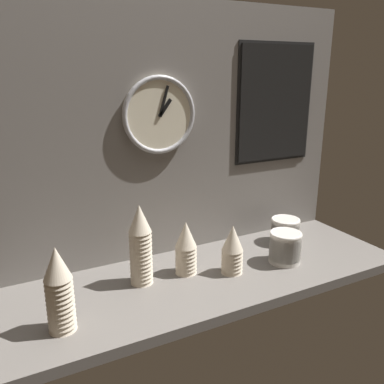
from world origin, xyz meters
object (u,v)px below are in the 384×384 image
(bowl_stack_far_right, at_px, (285,230))
(bowl_stack_right, at_px, (285,247))
(wall_clock, at_px, (159,115))
(cup_stack_center_left, at_px, (141,245))
(menu_board, at_px, (275,103))
(cup_stack_center, at_px, (186,248))
(cup_stack_far_left, at_px, (59,290))
(cup_stack_center_right, at_px, (232,249))

(bowl_stack_far_right, height_order, bowl_stack_right, bowl_stack_right)
(bowl_stack_right, height_order, wall_clock, wall_clock)
(cup_stack_center_left, distance_m, menu_board, 0.91)
(cup_stack_center, height_order, menu_board, menu_board)
(bowl_stack_right, distance_m, wall_clock, 0.75)
(cup_stack_far_left, bearing_deg, cup_stack_center_right, 6.23)
(cup_stack_center_right, height_order, bowl_stack_far_right, cup_stack_center_right)
(cup_stack_center, bearing_deg, cup_stack_center_left, 177.77)
(bowl_stack_right, bearing_deg, cup_stack_center_left, 169.19)
(cup_stack_far_left, bearing_deg, cup_stack_center_left, 26.69)
(cup_stack_center_right, distance_m, cup_stack_far_left, 0.68)
(cup_stack_center_right, height_order, bowl_stack_right, cup_stack_center_right)
(cup_stack_center_left, xyz_separation_m, wall_clock, (0.17, 0.19, 0.45))
(cup_stack_center_left, relative_size, wall_clock, 1.01)
(bowl_stack_far_right, xyz_separation_m, menu_board, (0.01, 0.14, 0.57))
(cup_stack_far_left, bearing_deg, wall_clock, 35.49)
(cup_stack_center_right, bearing_deg, bowl_stack_far_right, 20.05)
(cup_stack_center_left, distance_m, bowl_stack_far_right, 0.74)
(cup_stack_center, relative_size, bowl_stack_right, 1.62)
(cup_stack_center_left, height_order, wall_clock, wall_clock)
(bowl_stack_far_right, bearing_deg, cup_stack_center_right, -159.95)
(bowl_stack_far_right, relative_size, wall_clock, 0.43)
(cup_stack_center, distance_m, bowl_stack_far_right, 0.56)
(cup_stack_center_right, bearing_deg, menu_board, 35.49)
(cup_stack_center, bearing_deg, menu_board, 19.82)
(cup_stack_center, distance_m, wall_clock, 0.54)
(cup_stack_far_left, xyz_separation_m, bowl_stack_right, (0.92, 0.05, -0.07))
(cup_stack_center_right, xyz_separation_m, bowl_stack_far_right, (0.39, 0.14, -0.04))
(cup_stack_center_right, bearing_deg, wall_clock, 123.34)
(cup_stack_center, height_order, cup_stack_far_left, cup_stack_far_left)
(menu_board, bearing_deg, cup_stack_far_left, -161.51)
(cup_stack_center_right, distance_m, menu_board, 0.72)
(cup_stack_center_right, height_order, cup_stack_center_left, cup_stack_center_left)
(bowl_stack_right, relative_size, wall_clock, 0.43)
(cup_stack_center_left, relative_size, cup_stack_far_left, 1.11)
(cup_stack_center_left, xyz_separation_m, bowl_stack_right, (0.60, -0.11, -0.09))
(wall_clock, bearing_deg, cup_stack_center_left, -131.76)
(cup_stack_center_right, xyz_separation_m, wall_clock, (-0.18, 0.28, 0.51))
(cup_stack_center_left, bearing_deg, bowl_stack_far_right, 4.01)
(cup_stack_center, xyz_separation_m, cup_stack_far_left, (-0.51, -0.16, 0.03))
(cup_stack_center_left, height_order, cup_stack_far_left, cup_stack_center_left)
(cup_stack_center_right, relative_size, cup_stack_far_left, 0.72)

